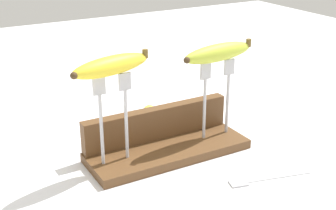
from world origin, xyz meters
The scene contains 9 objects.
ground_plane centered at (0.00, 0.00, 0.00)m, with size 3.00×3.00×0.00m, color silver.
wooden_board centered at (0.00, 0.00, 0.01)m, with size 0.36×0.13×0.02m, color brown.
board_backstop centered at (0.00, 0.05, 0.06)m, with size 0.36×0.03×0.07m, color brown.
fork_stand_left centered at (-0.13, 0.00, 0.13)m, with size 0.08×0.01×0.19m.
fork_stand_right centered at (0.13, 0.00, 0.13)m, with size 0.09×0.01×0.18m.
banana_raised_left centered at (-0.13, 0.00, 0.23)m, with size 0.19×0.08×0.04m.
banana_raised_right centered at (0.13, 0.00, 0.22)m, with size 0.20×0.06×0.04m.
fork_fallen_near centered at (0.11, -0.19, 0.00)m, with size 0.18×0.06×0.01m.
banana_chunk_near centered at (0.06, 0.18, 0.02)m, with size 0.04×0.06×0.04m.
Camera 1 is at (-0.47, -0.82, 0.50)m, focal length 50.75 mm.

